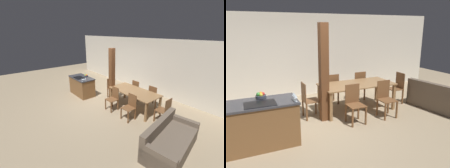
% 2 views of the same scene
% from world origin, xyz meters
% --- Properties ---
extents(ground_plane, '(16.00, 16.00, 0.00)m').
position_xyz_m(ground_plane, '(0.00, 0.00, 0.00)').
color(ground_plane, '#9E896B').
extents(wall_back, '(11.20, 0.08, 2.70)m').
position_xyz_m(wall_back, '(0.00, 2.68, 1.35)').
color(wall_back, silver).
rests_on(wall_back, ground_plane).
extents(kitchen_island, '(1.40, 0.72, 0.91)m').
position_xyz_m(kitchen_island, '(-1.22, -0.23, 0.45)').
color(kitchen_island, brown).
rests_on(kitchen_island, ground_plane).
extents(fruit_bowl, '(0.20, 0.20, 0.12)m').
position_xyz_m(fruit_bowl, '(-1.17, 0.00, 0.95)').
color(fruit_bowl, '#383D47').
rests_on(fruit_bowl, kitchen_island).
extents(wine_glass_near, '(0.07, 0.07, 0.14)m').
position_xyz_m(wine_glass_near, '(-0.60, -0.52, 1.01)').
color(wine_glass_near, silver).
rests_on(wine_glass_near, kitchen_island).
extents(wine_glass_middle, '(0.07, 0.07, 0.14)m').
position_xyz_m(wine_glass_middle, '(-0.60, -0.44, 1.01)').
color(wine_glass_middle, silver).
rests_on(wine_glass_middle, kitchen_island).
extents(wine_glass_far, '(0.07, 0.07, 0.14)m').
position_xyz_m(wine_glass_far, '(-0.60, -0.35, 1.01)').
color(wine_glass_far, silver).
rests_on(wine_glass_far, kitchen_island).
extents(dining_table, '(2.04, 0.97, 0.76)m').
position_xyz_m(dining_table, '(1.39, 0.69, 0.67)').
color(dining_table, olive).
rests_on(dining_table, ground_plane).
extents(dining_chair_near_left, '(0.40, 0.40, 0.93)m').
position_xyz_m(dining_chair_near_left, '(0.93, -0.02, 0.49)').
color(dining_chair_near_left, brown).
rests_on(dining_chair_near_left, ground_plane).
extents(dining_chair_near_right, '(0.40, 0.40, 0.93)m').
position_xyz_m(dining_chair_near_right, '(1.85, -0.02, 0.49)').
color(dining_chair_near_right, brown).
rests_on(dining_chair_near_right, ground_plane).
extents(dining_chair_far_left, '(0.40, 0.40, 0.93)m').
position_xyz_m(dining_chair_far_left, '(0.93, 1.41, 0.49)').
color(dining_chair_far_left, brown).
rests_on(dining_chair_far_left, ground_plane).
extents(dining_chair_far_right, '(0.40, 0.40, 0.93)m').
position_xyz_m(dining_chair_far_right, '(1.85, 1.41, 0.49)').
color(dining_chair_far_right, brown).
rests_on(dining_chair_far_right, ground_plane).
extents(dining_chair_head_end, '(0.40, 0.40, 0.93)m').
position_xyz_m(dining_chair_head_end, '(-0.00, 0.69, 0.49)').
color(dining_chair_head_end, brown).
rests_on(dining_chair_head_end, ground_plane).
extents(dining_chair_foot_end, '(0.40, 0.40, 0.93)m').
position_xyz_m(dining_chair_foot_end, '(2.79, 0.69, 0.49)').
color(dining_chair_foot_end, brown).
rests_on(dining_chair_foot_end, ground_plane).
extents(couch, '(1.13, 1.94, 0.78)m').
position_xyz_m(couch, '(3.60, -0.31, 0.28)').
color(couch, brown).
rests_on(couch, ground_plane).
extents(timber_post, '(0.20, 0.20, 2.37)m').
position_xyz_m(timber_post, '(0.33, 0.42, 1.19)').
color(timber_post, brown).
rests_on(timber_post, ground_plane).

